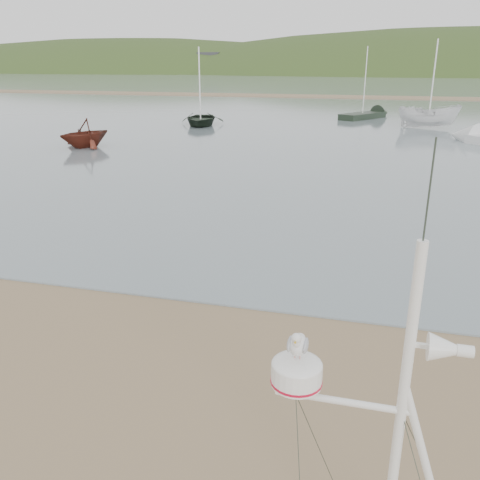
% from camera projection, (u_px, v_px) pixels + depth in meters
% --- Properties ---
extents(ground, '(560.00, 560.00, 0.00)m').
position_uv_depth(ground, '(86.00, 425.00, 7.14)').
color(ground, '#7C6447').
rests_on(ground, ground).
extents(water, '(560.00, 256.00, 0.04)m').
position_uv_depth(water, '(366.00, 81.00, 127.44)').
color(water, slate).
rests_on(water, ground).
extents(sandbar, '(560.00, 7.00, 0.07)m').
position_uv_depth(sandbar, '(353.00, 97.00, 70.91)').
color(sandbar, '#7C6447').
rests_on(sandbar, water).
extents(hill_ridge, '(620.00, 180.00, 80.00)m').
position_uv_depth(hill_ridge, '(412.00, 120.00, 223.41)').
color(hill_ridge, '#293C18').
rests_on(hill_ridge, ground).
extents(far_cottages, '(294.40, 6.30, 8.00)m').
position_uv_depth(far_cottages, '(380.00, 63.00, 183.72)').
color(far_cottages, silver).
rests_on(far_cottages, ground).
extents(boat_dark, '(3.50, 1.66, 4.72)m').
position_uv_depth(boat_dark, '(200.00, 94.00, 39.13)').
color(boat_dark, black).
rests_on(boat_dark, water).
extents(boat_red, '(3.18, 2.68, 3.16)m').
position_uv_depth(boat_red, '(83.00, 120.00, 29.30)').
color(boat_red, '#521D12').
rests_on(boat_red, water).
extents(boat_white, '(1.79, 1.74, 4.49)m').
position_uv_depth(boat_white, '(431.00, 97.00, 37.58)').
color(boat_white, silver).
rests_on(boat_white, water).
extents(sailboat_dark_mid, '(4.83, 6.38, 6.51)m').
position_uv_depth(sailboat_dark_mid, '(373.00, 114.00, 45.52)').
color(sailboat_dark_mid, black).
rests_on(sailboat_dark_mid, ground).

